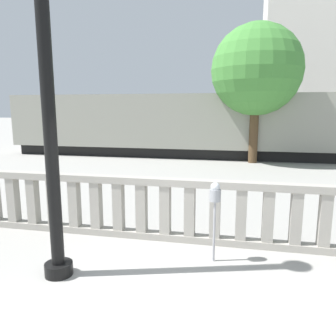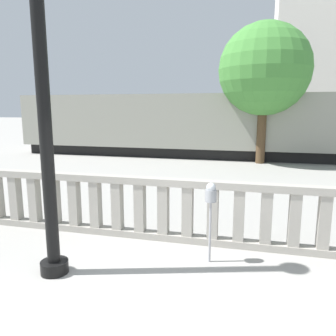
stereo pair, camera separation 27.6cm
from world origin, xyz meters
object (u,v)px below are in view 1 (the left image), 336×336
Objects in this scene: lamppost at (45,57)px; tree_left at (257,70)px; parking_meter at (215,198)px; train_near at (242,125)px; train_far at (292,115)px.

tree_left is (3.42, 11.96, 1.04)m from lamppost.
train_near is (0.53, 12.60, 0.63)m from parking_meter.
train_near is 3.87× the size of tree_left.
parking_meter is at bearing -92.40° from train_near.
train_far is 18.22m from tree_left.
train_far is at bearing 73.30° from train_near.
train_near is (2.89, 13.60, -1.55)m from lamppost.
lamppost reaches higher than train_near.
parking_meter is 29.01m from train_far.
train_near is at bearing 107.77° from tree_left.
parking_meter is at bearing -95.51° from tree_left.
train_near is 16.61m from train_far.
lamppost is 0.25× the size of train_near.
lamppost is at bearing -157.00° from parking_meter.
parking_meter is at bearing -100.53° from train_far.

